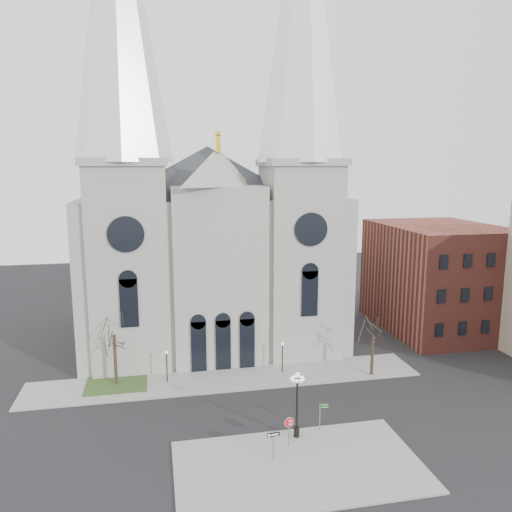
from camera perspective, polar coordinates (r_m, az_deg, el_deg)
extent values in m
plane|color=black|center=(43.11, -1.14, -19.83)|extent=(160.00, 160.00, 0.00)
cube|color=gray|center=(39.52, 4.93, -22.81)|extent=(18.00, 10.00, 0.14)
cube|color=gray|center=(52.76, -3.36, -13.86)|extent=(40.00, 6.00, 0.14)
cube|color=#354C20|center=(53.42, -15.64, -13.90)|extent=(6.00, 5.00, 0.18)
cube|color=#9D9B93|center=(64.30, -5.36, -1.09)|extent=(30.00, 24.00, 18.00)
pyramid|color=#2D3035|center=(63.09, -5.59, 12.38)|extent=(33.00, 26.40, 6.00)
cube|color=#9D9B93|center=(55.30, -14.25, -1.12)|extent=(8.00, 8.00, 22.00)
cylinder|color=black|center=(50.66, -14.65, 2.43)|extent=(3.60, 0.30, 3.60)
cube|color=#9D9B93|center=(57.54, 4.99, -0.41)|extent=(8.00, 8.00, 22.00)
cone|color=white|center=(58.88, 5.45, 26.38)|extent=(9.92, 9.92, 32.00)
cylinder|color=black|center=(53.10, 6.30, 3.05)|extent=(3.60, 0.30, 3.60)
cube|color=#9D9B93|center=(54.42, -4.22, -2.36)|extent=(10.00, 5.00, 19.50)
pyramid|color=#9D9B93|center=(53.12, -4.39, 10.11)|extent=(11.00, 5.00, 4.00)
cube|color=brown|center=(70.73, 20.02, -2.29)|extent=(14.00, 18.00, 14.00)
cylinder|color=black|center=(52.45, -15.78, -11.37)|extent=(0.32, 0.32, 5.25)
cylinder|color=black|center=(54.20, 13.14, -11.12)|extent=(0.32, 0.32, 4.20)
cylinder|color=black|center=(52.18, -10.16, -12.41)|extent=(0.12, 0.12, 3.00)
sphere|color=white|center=(51.59, -10.21, -10.77)|extent=(0.32, 0.32, 0.32)
cylinder|color=black|center=(53.68, 3.02, -11.59)|extent=(0.12, 0.12, 3.00)
sphere|color=white|center=(53.11, 3.04, -9.99)|extent=(0.32, 0.32, 0.32)
cylinder|color=slate|center=(41.12, 3.78, -19.40)|extent=(0.09, 0.09, 2.28)
cylinder|color=red|center=(40.73, 3.80, -18.43)|extent=(0.79, 0.19, 0.79)
cylinder|color=white|center=(40.73, 3.80, -18.43)|extent=(0.84, 0.18, 0.85)
cube|color=white|center=(40.67, 3.80, -18.27)|extent=(0.43, 0.10, 0.10)
cube|color=white|center=(40.79, 3.79, -18.59)|extent=(0.49, 0.11, 0.10)
cylinder|color=black|center=(41.65, 4.70, -16.98)|extent=(0.17, 0.17, 4.86)
cylinder|color=black|center=(42.60, 4.66, -19.38)|extent=(0.46, 0.46, 0.84)
sphere|color=white|center=(40.41, 4.76, -13.32)|extent=(0.34, 0.34, 0.34)
cylinder|color=slate|center=(39.46, 1.99, -20.78)|extent=(0.10, 0.10, 2.25)
cube|color=black|center=(39.03, 1.99, -19.70)|extent=(0.99, 0.14, 0.32)
cylinder|color=slate|center=(43.41, 7.30, -17.70)|extent=(0.10, 0.10, 2.36)
cube|color=#0C5616|center=(43.02, 7.84, -16.46)|extent=(0.66, 0.11, 0.16)
cube|color=#0C5616|center=(43.11, 7.84, -16.72)|extent=(0.66, 0.11, 0.16)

